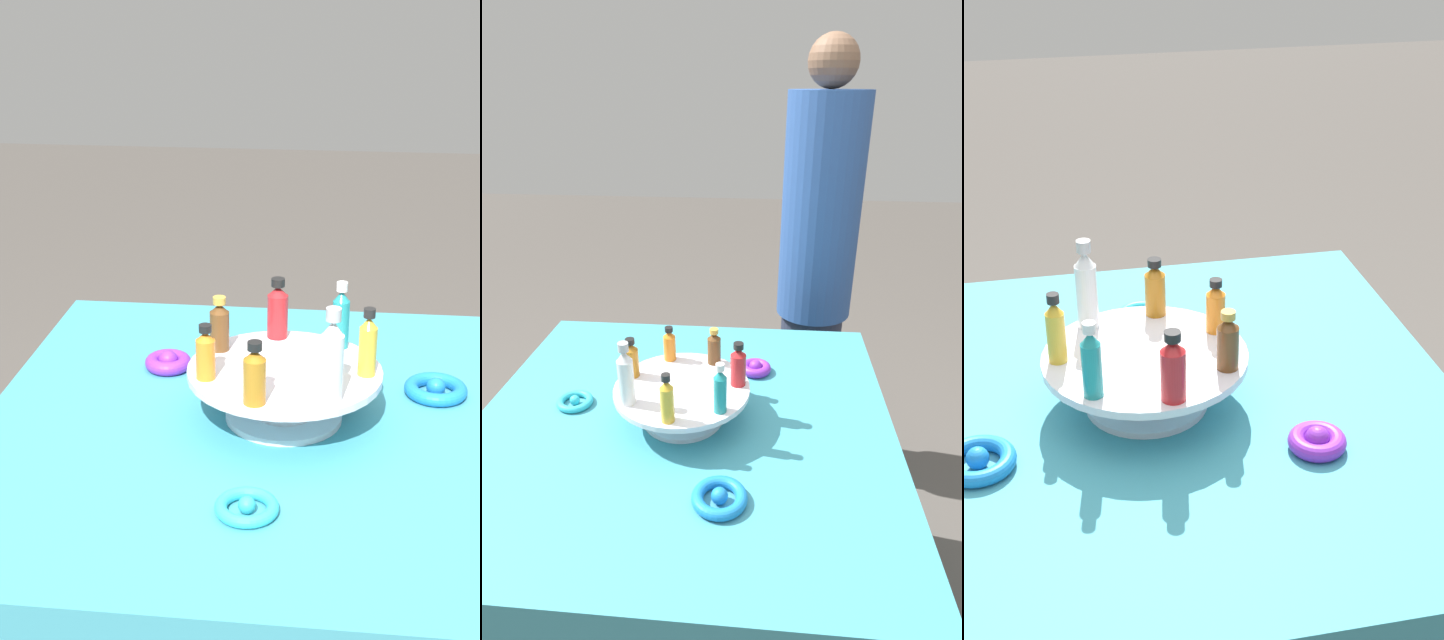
{
  "view_description": "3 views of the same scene",
  "coord_description": "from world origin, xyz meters",
  "views": [
    {
      "loc": [
        0.07,
        -1.23,
        1.43
      ],
      "look_at": [
        -0.07,
        0.03,
        0.92
      ],
      "focal_mm": 50.0,
      "sensor_mm": 36.0,
      "label": 1
    },
    {
      "loc": [
        0.91,
        0.17,
        1.46
      ],
      "look_at": [
        -0.17,
        0.07,
        0.94
      ],
      "focal_mm": 28.0,
      "sensor_mm": 36.0,
      "label": 2
    },
    {
      "loc": [
        0.14,
        1.1,
        1.51
      ],
      "look_at": [
        -0.08,
        0.03,
        0.92
      ],
      "focal_mm": 50.0,
      "sensor_mm": 36.0,
      "label": 3
    }
  ],
  "objects": [
    {
      "name": "bottle_orange",
      "position": [
        -0.11,
        -0.05,
        0.89
      ],
      "size": [
        0.03,
        0.03,
        0.09
      ],
      "color": "orange",
      "rests_on": "display_stand"
    },
    {
      "name": "ribbon_bow_blue",
      "position": [
        0.24,
        0.11,
        0.78
      ],
      "size": [
        0.1,
        0.1,
        0.03
      ],
      "color": "blue",
      "rests_on": "party_table"
    },
    {
      "name": "bottle_teal",
      "position": [
        0.08,
        0.09,
        0.9
      ],
      "size": [
        0.03,
        0.03,
        0.11
      ],
      "color": "teal",
      "rests_on": "display_stand"
    },
    {
      "name": "bottle_clear",
      "position": [
        0.07,
        -0.1,
        0.92
      ],
      "size": [
        0.03,
        0.03,
        0.14
      ],
      "color": "silver",
      "rests_on": "display_stand"
    },
    {
      "name": "bottle_amber",
      "position": [
        -0.03,
        -0.12,
        0.9
      ],
      "size": [
        0.03,
        0.03,
        0.09
      ],
      "color": "#AD6B19",
      "rests_on": "display_stand"
    },
    {
      "name": "party_table",
      "position": [
        0.0,
        0.0,
        0.38
      ],
      "size": [
        0.94,
        0.94,
        0.77
      ],
      "color": "teal",
      "rests_on": "ground_plane"
    },
    {
      "name": "ribbon_bow_purple",
      "position": [
        -0.21,
        0.16,
        0.78
      ],
      "size": [
        0.08,
        0.08,
        0.03
      ],
      "color": "purple",
      "rests_on": "party_table"
    },
    {
      "name": "display_stand",
      "position": [
        0.0,
        0.0,
        0.82
      ],
      "size": [
        0.3,
        0.3,
        0.09
      ],
      "color": "silver",
      "rests_on": "party_table"
    },
    {
      "name": "bottle_gold",
      "position": [
        0.12,
        -0.01,
        0.9
      ],
      "size": [
        0.03,
        0.03,
        0.11
      ],
      "color": "gold",
      "rests_on": "display_stand"
    },
    {
      "name": "bottle_red",
      "position": [
        -0.02,
        0.12,
        0.9
      ],
      "size": [
        0.03,
        0.03,
        0.1
      ],
      "color": "#B21E23",
      "rests_on": "display_stand"
    },
    {
      "name": "bottle_brown",
      "position": [
        -0.11,
        0.06,
        0.89
      ],
      "size": [
        0.03,
        0.03,
        0.09
      ],
      "color": "brown",
      "rests_on": "display_stand"
    },
    {
      "name": "ribbon_bow_teal",
      "position": [
        -0.03,
        -0.26,
        0.78
      ],
      "size": [
        0.08,
        0.08,
        0.02
      ],
      "color": "#2DB7CC",
      "rests_on": "party_table"
    }
  ]
}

